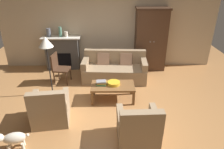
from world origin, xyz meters
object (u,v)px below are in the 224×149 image
(couch, at_px, (115,70))
(mantel_vase_cream, at_px, (66,34))
(fireplace, at_px, (63,52))
(mantel_vase_slate, at_px, (49,33))
(floor_lamp, at_px, (46,45))
(armchair_near_left, at_px, (50,109))
(coffee_table, at_px, (113,87))
(fruit_bowl, at_px, (114,83))
(armchair_near_right, at_px, (138,128))
(book_stack, at_px, (101,83))
(dog, at_px, (13,139))
(mantel_vase_jade, at_px, (60,32))
(side_chair_wooden, at_px, (59,66))
(armoire, at_px, (151,40))

(couch, relative_size, mantel_vase_cream, 11.64)
(fireplace, relative_size, mantel_vase_slate, 4.58)
(floor_lamp, bearing_deg, armchair_near_left, -77.03)
(floor_lamp, bearing_deg, coffee_table, -10.20)
(coffee_table, xyz_separation_m, mantel_vase_slate, (-2.05, 2.05, 0.89))
(mantel_vase_slate, height_order, floor_lamp, floor_lamp)
(fruit_bowl, xyz_separation_m, armchair_near_right, (0.43, -1.55, -0.14))
(fruit_bowl, xyz_separation_m, book_stack, (-0.31, -0.02, 0.02))
(mantel_vase_cream, height_order, dog, mantel_vase_cream)
(mantel_vase_jade, xyz_separation_m, mantel_vase_cream, (0.18, 0.00, -0.08))
(mantel_vase_cream, xyz_separation_m, side_chair_wooden, (-0.09, -1.06, -0.69))
(couch, distance_m, side_chair_wooden, 1.68)
(mantel_vase_slate, distance_m, mantel_vase_jade, 0.38)
(fireplace, height_order, armoire, armoire)
(mantel_vase_cream, bearing_deg, mantel_vase_slate, 180.00)
(coffee_table, xyz_separation_m, fruit_bowl, (0.02, 0.03, 0.09))
(armchair_near_right, bearing_deg, couch, 98.05)
(armoire, relative_size, mantel_vase_slate, 7.44)
(mantel_vase_slate, distance_m, armchair_near_left, 3.15)
(armoire, bearing_deg, couch, -146.14)
(book_stack, xyz_separation_m, mantel_vase_jade, (-1.39, 2.03, 0.80))
(armchair_near_right, height_order, side_chair_wooden, side_chair_wooden)
(dog, bearing_deg, coffee_table, 42.22)
(armoire, distance_m, dog, 4.90)
(armchair_near_right, bearing_deg, mantel_vase_slate, 125.12)
(book_stack, bearing_deg, armoire, 51.59)
(book_stack, height_order, mantel_vase_cream, mantel_vase_cream)
(mantel_vase_jade, height_order, dog, mantel_vase_jade)
(book_stack, bearing_deg, coffee_table, -2.86)
(fruit_bowl, relative_size, armchair_near_left, 0.36)
(dog, bearing_deg, couch, 56.01)
(mantel_vase_slate, relative_size, dog, 0.49)
(couch, height_order, floor_lamp, floor_lamp)
(side_chair_wooden, bearing_deg, mantel_vase_jade, 94.93)
(armchair_near_right, xyz_separation_m, side_chair_wooden, (-2.04, 2.51, 0.20))
(mantel_vase_slate, xyz_separation_m, mantel_vase_cream, (0.56, 0.00, -0.05))
(fireplace, relative_size, mantel_vase_cream, 7.47)
(couch, bearing_deg, coffee_table, -93.60)
(fireplace, xyz_separation_m, coffee_table, (1.67, -2.07, -0.20))
(fruit_bowl, xyz_separation_m, mantel_vase_jade, (-1.70, 2.02, 0.82))
(fruit_bowl, distance_m, mantel_vase_cream, 2.63)
(fruit_bowl, bearing_deg, mantel_vase_slate, 135.86)
(fireplace, xyz_separation_m, dog, (-0.19, -3.76, -0.32))
(book_stack, bearing_deg, dog, -132.70)
(coffee_table, relative_size, mantel_vase_slate, 4.00)
(mantel_vase_cream, bearing_deg, fireplace, 174.31)
(armoire, xyz_separation_m, mantel_vase_jade, (-2.95, 0.06, 0.25))
(fireplace, distance_m, book_stack, 2.48)
(fireplace, bearing_deg, coffee_table, -50.98)
(fruit_bowl, xyz_separation_m, floor_lamp, (-1.67, 0.26, 0.92))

